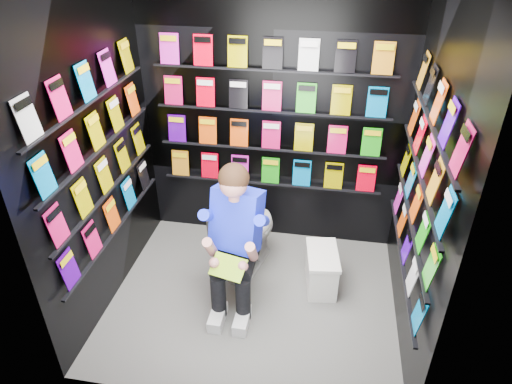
# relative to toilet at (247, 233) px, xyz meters

# --- Properties ---
(floor) EXTENTS (2.40, 2.40, 0.00)m
(floor) POSITION_rel_toilet_xyz_m (0.14, -0.45, -0.37)
(floor) COLOR #5E5E5B
(floor) RESTS_ON ground
(wall_back) EXTENTS (2.40, 0.04, 2.60)m
(wall_back) POSITION_rel_toilet_xyz_m (0.14, 0.55, 0.93)
(wall_back) COLOR black
(wall_back) RESTS_ON floor
(wall_front) EXTENTS (2.40, 0.04, 2.60)m
(wall_front) POSITION_rel_toilet_xyz_m (0.14, -1.45, 0.93)
(wall_front) COLOR black
(wall_front) RESTS_ON floor
(wall_left) EXTENTS (0.04, 2.00, 2.60)m
(wall_left) POSITION_rel_toilet_xyz_m (-1.06, -0.45, 0.93)
(wall_left) COLOR black
(wall_left) RESTS_ON floor
(wall_right) EXTENTS (0.04, 2.00, 2.60)m
(wall_right) POSITION_rel_toilet_xyz_m (1.34, -0.45, 0.93)
(wall_right) COLOR black
(wall_right) RESTS_ON floor
(comics_back) EXTENTS (2.10, 0.06, 1.37)m
(comics_back) POSITION_rel_toilet_xyz_m (0.14, 0.52, 0.94)
(comics_back) COLOR #E94D0B
(comics_back) RESTS_ON wall_back
(comics_left) EXTENTS (0.06, 1.70, 1.37)m
(comics_left) POSITION_rel_toilet_xyz_m (-1.03, -0.45, 0.94)
(comics_left) COLOR #E94D0B
(comics_left) RESTS_ON wall_left
(comics_right) EXTENTS (0.06, 1.70, 1.37)m
(comics_right) POSITION_rel_toilet_xyz_m (1.31, -0.45, 0.94)
(comics_right) COLOR #E94D0B
(comics_right) RESTS_ON wall_right
(toilet) EXTENTS (0.58, 0.83, 0.73)m
(toilet) POSITION_rel_toilet_xyz_m (0.00, 0.00, 0.00)
(toilet) COLOR white
(toilet) RESTS_ON floor
(longbox) EXTENTS (0.30, 0.47, 0.33)m
(longbox) POSITION_rel_toilet_xyz_m (0.70, -0.17, -0.20)
(longbox) COLOR white
(longbox) RESTS_ON floor
(longbox_lid) EXTENTS (0.32, 0.49, 0.03)m
(longbox_lid) POSITION_rel_toilet_xyz_m (0.70, -0.17, -0.02)
(longbox_lid) COLOR white
(longbox_lid) RESTS_ON longbox
(reader) EXTENTS (0.69, 0.87, 1.42)m
(reader) POSITION_rel_toilet_xyz_m (0.00, -0.38, 0.41)
(reader) COLOR #1220EF
(reader) RESTS_ON toilet
(held_comic) EXTENTS (0.30, 0.22, 0.11)m
(held_comic) POSITION_rel_toilet_xyz_m (0.00, -0.73, 0.21)
(held_comic) COLOR green
(held_comic) RESTS_ON reader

